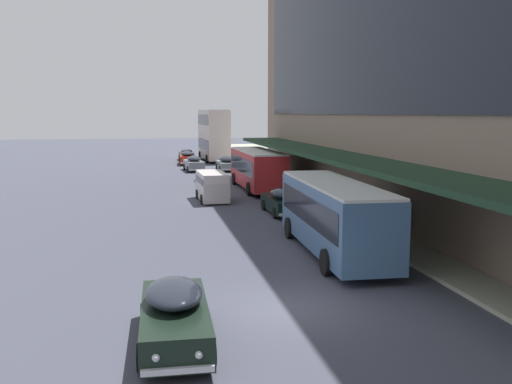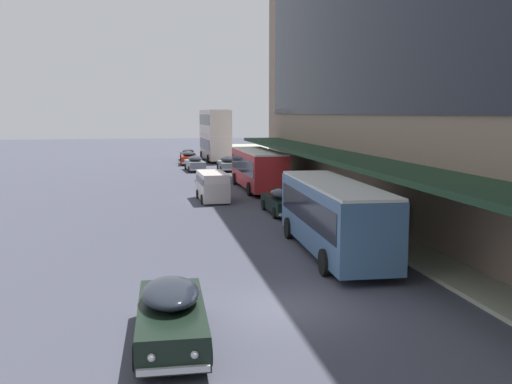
{
  "view_description": "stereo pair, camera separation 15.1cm",
  "coord_description": "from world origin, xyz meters",
  "px_view_note": "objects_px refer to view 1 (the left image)",
  "views": [
    {
      "loc": [
        -4.05,
        -16.35,
        5.95
      ],
      "look_at": [
        2.29,
        16.58,
        1.3
      ],
      "focal_mm": 40.0,
      "sensor_mm": 36.0,
      "label": 1
    },
    {
      "loc": [
        -3.9,
        -16.37,
        5.95
      ],
      "look_at": [
        2.29,
        16.58,
        1.3
      ],
      "focal_mm": 40.0,
      "sensor_mm": 36.0,
      "label": 2
    }
  ],
  "objects_px": {
    "sedan_oncoming_rear": "(227,164)",
    "sedan_lead_mid": "(194,163)",
    "sedan_second_near": "(187,158)",
    "fire_hydrant": "(375,227)",
    "transit_bus_kerbside_front": "(257,167)",
    "transit_bus_kerbside_rear": "(213,134)",
    "sedan_lead_near": "(187,155)",
    "vw_van": "(212,185)",
    "transit_bus_kerbside_far": "(334,213)",
    "pedestrian_at_kerb": "(404,216)",
    "sedan_trailing_mid": "(175,314)",
    "sedan_far_back": "(282,201)"
  },
  "relations": [
    {
      "from": "transit_bus_kerbside_far",
      "to": "pedestrian_at_kerb",
      "type": "height_order",
      "value": "transit_bus_kerbside_far"
    },
    {
      "from": "transit_bus_kerbside_front",
      "to": "sedan_lead_near",
      "type": "bearing_deg",
      "value": 96.86
    },
    {
      "from": "sedan_second_near",
      "to": "transit_bus_kerbside_far",
      "type": "bearing_deg",
      "value": -86.05
    },
    {
      "from": "sedan_second_near",
      "to": "sedan_lead_mid",
      "type": "bearing_deg",
      "value": -89.15
    },
    {
      "from": "transit_bus_kerbside_rear",
      "to": "sedan_oncoming_rear",
      "type": "xyz_separation_m",
      "value": [
        -0.08,
        -12.55,
        -2.67
      ]
    },
    {
      "from": "sedan_lead_near",
      "to": "vw_van",
      "type": "height_order",
      "value": "vw_van"
    },
    {
      "from": "sedan_trailing_mid",
      "to": "fire_hydrant",
      "type": "relative_size",
      "value": 7.0
    },
    {
      "from": "sedan_lead_mid",
      "to": "transit_bus_kerbside_front",
      "type": "bearing_deg",
      "value": -76.79
    },
    {
      "from": "sedan_lead_near",
      "to": "fire_hydrant",
      "type": "bearing_deg",
      "value": -83.02
    },
    {
      "from": "transit_bus_kerbside_front",
      "to": "sedan_trailing_mid",
      "type": "relative_size",
      "value": 2.08
    },
    {
      "from": "transit_bus_kerbside_front",
      "to": "transit_bus_kerbside_rear",
      "type": "xyz_separation_m",
      "value": [
        -0.17,
        27.7,
        1.64
      ]
    },
    {
      "from": "sedan_oncoming_rear",
      "to": "sedan_far_back",
      "type": "height_order",
      "value": "sedan_far_back"
    },
    {
      "from": "sedan_second_near",
      "to": "pedestrian_at_kerb",
      "type": "xyz_separation_m",
      "value": [
        7.14,
        -42.02,
        0.41
      ]
    },
    {
      "from": "sedan_lead_mid",
      "to": "vw_van",
      "type": "xyz_separation_m",
      "value": [
        -0.45,
        -20.49,
        0.32
      ]
    },
    {
      "from": "transit_bus_kerbside_front",
      "to": "sedan_second_near",
      "type": "relative_size",
      "value": 2.08
    },
    {
      "from": "sedan_trailing_mid",
      "to": "sedan_second_near",
      "type": "bearing_deg",
      "value": 85.55
    },
    {
      "from": "sedan_lead_mid",
      "to": "sedan_far_back",
      "type": "xyz_separation_m",
      "value": [
        3.05,
        -26.43,
        0.0
      ]
    },
    {
      "from": "sedan_lead_mid",
      "to": "sedan_lead_near",
      "type": "bearing_deg",
      "value": 89.2
    },
    {
      "from": "sedan_lead_mid",
      "to": "vw_van",
      "type": "bearing_deg",
      "value": -91.27
    },
    {
      "from": "pedestrian_at_kerb",
      "to": "sedan_lead_mid",
      "type": "bearing_deg",
      "value": 101.54
    },
    {
      "from": "sedan_second_near",
      "to": "sedan_far_back",
      "type": "relative_size",
      "value": 1.01
    },
    {
      "from": "transit_bus_kerbside_front",
      "to": "transit_bus_kerbside_rear",
      "type": "bearing_deg",
      "value": 90.36
    },
    {
      "from": "transit_bus_kerbside_rear",
      "to": "transit_bus_kerbside_far",
      "type": "distance_m",
      "value": 48.48
    },
    {
      "from": "transit_bus_kerbside_far",
      "to": "sedan_lead_mid",
      "type": "relative_size",
      "value": 2.0
    },
    {
      "from": "transit_bus_kerbside_front",
      "to": "pedestrian_at_kerb",
      "type": "xyz_separation_m",
      "value": [
        3.37,
        -18.82,
        -0.6
      ]
    },
    {
      "from": "transit_bus_kerbside_front",
      "to": "fire_hydrant",
      "type": "height_order",
      "value": "transit_bus_kerbside_front"
    },
    {
      "from": "transit_bus_kerbside_far",
      "to": "fire_hydrant",
      "type": "relative_size",
      "value": 14.25
    },
    {
      "from": "transit_bus_kerbside_front",
      "to": "sedan_trailing_mid",
      "type": "height_order",
      "value": "transit_bus_kerbside_front"
    },
    {
      "from": "sedan_lead_near",
      "to": "sedan_oncoming_rear",
      "type": "xyz_separation_m",
      "value": [
        3.23,
        -13.72,
        0.03
      ]
    },
    {
      "from": "sedan_trailing_mid",
      "to": "vw_van",
      "type": "xyz_separation_m",
      "value": [
        3.72,
        24.13,
        0.31
      ]
    },
    {
      "from": "sedan_trailing_mid",
      "to": "vw_van",
      "type": "distance_m",
      "value": 24.42
    },
    {
      "from": "sedan_oncoming_rear",
      "to": "fire_hydrant",
      "type": "relative_size",
      "value": 6.73
    },
    {
      "from": "sedan_oncoming_rear",
      "to": "sedan_second_near",
      "type": "bearing_deg",
      "value": 113.66
    },
    {
      "from": "transit_bus_kerbside_far",
      "to": "sedan_far_back",
      "type": "height_order",
      "value": "transit_bus_kerbside_far"
    },
    {
      "from": "transit_bus_kerbside_front",
      "to": "sedan_far_back",
      "type": "bearing_deg",
      "value": -93.23
    },
    {
      "from": "sedan_second_near",
      "to": "sedan_trailing_mid",
      "type": "relative_size",
      "value": 1.0
    },
    {
      "from": "sedan_lead_near",
      "to": "sedan_far_back",
      "type": "distance_m",
      "value": 39.81
    },
    {
      "from": "pedestrian_at_kerb",
      "to": "transit_bus_kerbside_rear",
      "type": "bearing_deg",
      "value": 94.35
    },
    {
      "from": "fire_hydrant",
      "to": "sedan_trailing_mid",
      "type": "bearing_deg",
      "value": -132.45
    },
    {
      "from": "transit_bus_kerbside_far",
      "to": "sedan_trailing_mid",
      "type": "bearing_deg",
      "value": -130.63
    },
    {
      "from": "sedan_oncoming_rear",
      "to": "sedan_lead_mid",
      "type": "relative_size",
      "value": 0.95
    },
    {
      "from": "transit_bus_kerbside_far",
      "to": "sedan_lead_near",
      "type": "distance_m",
      "value": 49.71
    },
    {
      "from": "sedan_second_near",
      "to": "fire_hydrant",
      "type": "relative_size",
      "value": 7.03
    },
    {
      "from": "transit_bus_kerbside_rear",
      "to": "sedan_second_near",
      "type": "relative_size",
      "value": 2.1
    },
    {
      "from": "sedan_oncoming_rear",
      "to": "vw_van",
      "type": "xyz_separation_m",
      "value": [
        -3.87,
        -20.05,
        0.35
      ]
    },
    {
      "from": "vw_van",
      "to": "pedestrian_at_kerb",
      "type": "xyz_separation_m",
      "value": [
        7.48,
        -13.92,
        0.08
      ]
    },
    {
      "from": "vw_van",
      "to": "pedestrian_at_kerb",
      "type": "bearing_deg",
      "value": -61.75
    },
    {
      "from": "vw_van",
      "to": "fire_hydrant",
      "type": "height_order",
      "value": "vw_van"
    },
    {
      "from": "transit_bus_kerbside_front",
      "to": "fire_hydrant",
      "type": "distance_m",
      "value": 18.18
    },
    {
      "from": "sedan_lead_mid",
      "to": "pedestrian_at_kerb",
      "type": "relative_size",
      "value": 2.68
    }
  ]
}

